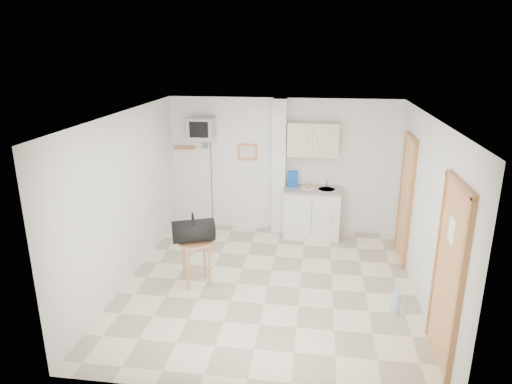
# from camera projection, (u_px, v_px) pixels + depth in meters

# --- Properties ---
(ground) EXTENTS (4.50, 4.50, 0.00)m
(ground) POSITION_uv_depth(u_px,v_px,m) (268.00, 286.00, 6.72)
(ground) COLOR beige
(ground) RESTS_ON ground
(room_envelope) EXTENTS (4.24, 4.54, 2.55)m
(room_envelope) POSITION_uv_depth(u_px,v_px,m) (287.00, 185.00, 6.31)
(room_envelope) COLOR white
(room_envelope) RESTS_ON ground
(kitchenette) EXTENTS (1.03, 0.58, 2.10)m
(kitchenette) POSITION_uv_depth(u_px,v_px,m) (312.00, 194.00, 8.29)
(kitchenette) COLOR silver
(kitchenette) RESTS_ON ground
(crt_television) EXTENTS (0.44, 0.45, 2.15)m
(crt_television) POSITION_uv_depth(u_px,v_px,m) (202.00, 130.00, 8.23)
(crt_television) COLOR slate
(crt_television) RESTS_ON ground
(round_table) EXTENTS (0.53, 0.53, 0.68)m
(round_table) POSITION_uv_depth(u_px,v_px,m) (196.00, 247.00, 6.64)
(round_table) COLOR #A97044
(round_table) RESTS_ON ground
(duffel_bag) EXTENTS (0.67, 0.53, 0.44)m
(duffel_bag) POSITION_uv_depth(u_px,v_px,m) (193.00, 231.00, 6.52)
(duffel_bag) COLOR black
(duffel_bag) RESTS_ON round_table
(water_bottle) EXTENTS (0.12, 0.12, 0.35)m
(water_bottle) POSITION_uv_depth(u_px,v_px,m) (396.00, 303.00, 5.98)
(water_bottle) COLOR #9EC1D0
(water_bottle) RESTS_ON ground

